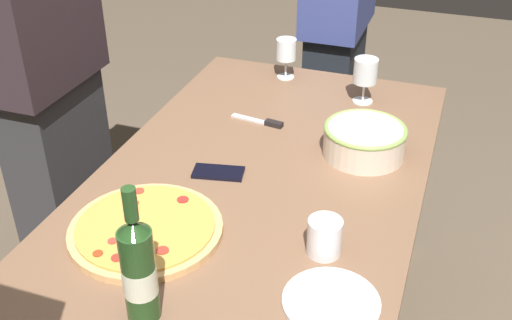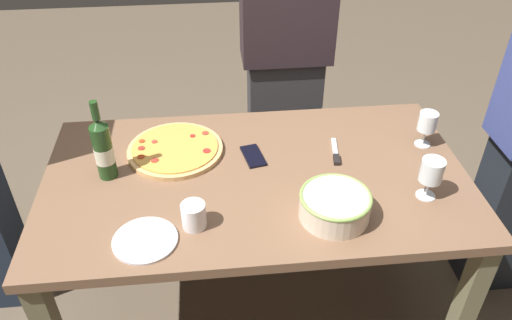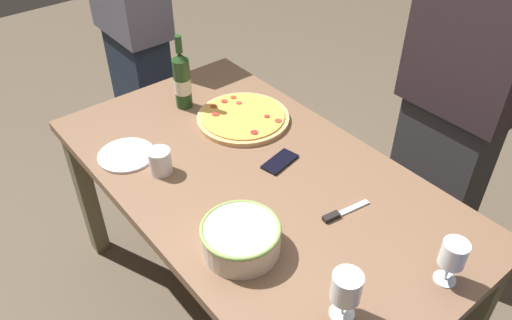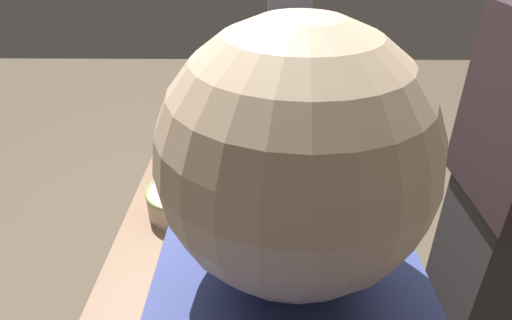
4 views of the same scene
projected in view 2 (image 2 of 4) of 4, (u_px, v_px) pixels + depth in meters
ground_plane at (256, 300)px, 2.37m from camera, size 8.00×8.00×0.00m
dining_table at (256, 193)px, 1.97m from camera, size 1.60×0.90×0.75m
pizza at (175, 149)px, 2.03m from camera, size 0.38×0.38×0.03m
serving_bowl at (335, 205)px, 1.70m from camera, size 0.24×0.24×0.09m
wine_bottle at (103, 148)px, 1.84m from camera, size 0.07×0.07×0.32m
wine_glass_near_pizza at (432, 172)px, 1.75m from camera, size 0.08×0.08×0.16m
wine_glass_by_bottle at (427, 123)px, 2.01m from camera, size 0.07×0.07×0.15m
cup_amber at (194, 215)px, 1.67m from camera, size 0.08×0.08×0.09m
side_plate at (145, 240)px, 1.64m from camera, size 0.21×0.21×0.01m
cell_phone at (254, 156)px, 2.00m from camera, size 0.10×0.16×0.01m
pizza_knife at (336, 155)px, 2.01m from camera, size 0.05×0.18×0.02m
person_guest_right at (286, 54)px, 2.56m from camera, size 0.45×0.24×1.66m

